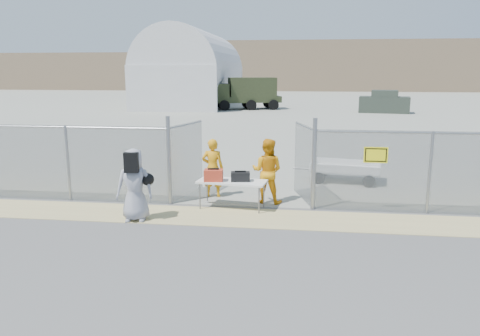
# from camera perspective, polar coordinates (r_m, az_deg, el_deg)

# --- Properties ---
(ground) EXTENTS (160.00, 160.00, 0.00)m
(ground) POSITION_cam_1_polar(r_m,az_deg,el_deg) (11.21, -1.32, -7.60)
(ground) COLOR #484848
(tarmac_inside) EXTENTS (160.00, 80.00, 0.01)m
(tarmac_inside) POSITION_cam_1_polar(r_m,az_deg,el_deg) (52.61, 5.64, 7.71)
(tarmac_inside) COLOR gray
(tarmac_inside) RESTS_ON ground
(dirt_strip) EXTENTS (44.00, 1.60, 0.01)m
(dirt_strip) POSITION_cam_1_polar(r_m,az_deg,el_deg) (12.15, -0.61, -6.02)
(dirt_strip) COLOR tan
(dirt_strip) RESTS_ON ground
(distant_hills) EXTENTS (140.00, 6.00, 9.00)m
(distant_hills) POSITION_cam_1_polar(r_m,az_deg,el_deg) (88.52, 9.78, 12.16)
(distant_hills) COLOR #7F684F
(distant_hills) RESTS_ON ground
(chain_link_fence) EXTENTS (40.00, 0.20, 2.20)m
(chain_link_fence) POSITION_cam_1_polar(r_m,az_deg,el_deg) (12.83, 0.00, 0.00)
(chain_link_fence) COLOR gray
(chain_link_fence) RESTS_ON ground
(quonset_hangar) EXTENTS (9.00, 18.00, 8.00)m
(quonset_hangar) POSITION_cam_1_polar(r_m,az_deg,el_deg) (51.77, -5.72, 12.07)
(quonset_hangar) COLOR silver
(quonset_hangar) RESTS_ON ground
(folding_table) EXTENTS (1.94, 1.00, 0.79)m
(folding_table) POSITION_cam_1_polar(r_m,az_deg,el_deg) (12.82, -0.97, -3.26)
(folding_table) COLOR white
(folding_table) RESTS_ON ground
(orange_bag) EXTENTS (0.53, 0.38, 0.31)m
(orange_bag) POSITION_cam_1_polar(r_m,az_deg,el_deg) (12.67, -3.25, -0.89)
(orange_bag) COLOR red
(orange_bag) RESTS_ON folding_table
(black_duffel) EXTENTS (0.55, 0.36, 0.25)m
(black_duffel) POSITION_cam_1_polar(r_m,az_deg,el_deg) (12.65, 0.05, -1.05)
(black_duffel) COLOR black
(black_duffel) RESTS_ON folding_table
(security_worker_left) EXTENTS (0.67, 0.46, 1.76)m
(security_worker_left) POSITION_cam_1_polar(r_m,az_deg,el_deg) (13.91, -3.35, -0.01)
(security_worker_left) COLOR orange
(security_worker_left) RESTS_ON ground
(security_worker_right) EXTENTS (1.02, 0.86, 1.85)m
(security_worker_right) POSITION_cam_1_polar(r_m,az_deg,el_deg) (13.29, 3.33, -0.37)
(security_worker_right) COLOR orange
(security_worker_right) RESTS_ON ground
(visitor) EXTENTS (0.97, 0.70, 1.84)m
(visitor) POSITION_cam_1_polar(r_m,az_deg,el_deg) (11.97, -12.74, -2.03)
(visitor) COLOR #9596A0
(visitor) RESTS_ON ground
(utility_trailer) EXTENTS (3.18, 2.01, 0.72)m
(utility_trailer) POSITION_cam_1_polar(r_m,az_deg,el_deg) (16.31, 12.73, -0.39)
(utility_trailer) COLOR white
(utility_trailer) RESTS_ON ground
(military_truck) EXTENTS (6.79, 4.06, 3.05)m
(military_truck) POSITION_cam_1_polar(r_m,az_deg,el_deg) (45.79, 0.87, 9.07)
(military_truck) COLOR #2C341C
(military_truck) RESTS_ON ground
(parked_vehicle_near) EXTENTS (4.57, 2.65, 1.95)m
(parked_vehicle_near) POSITION_cam_1_polar(r_m,az_deg,el_deg) (43.90, 17.18, 7.71)
(parked_vehicle_near) COLOR #2F382F
(parked_vehicle_near) RESTS_ON ground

